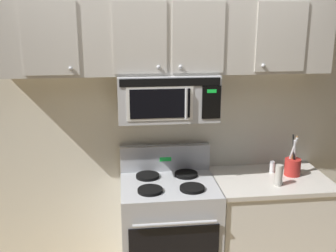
{
  "coord_description": "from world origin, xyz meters",
  "views": [
    {
      "loc": [
        -0.35,
        -2.49,
        2.18
      ],
      "look_at": [
        0.0,
        0.49,
        1.35
      ],
      "focal_mm": 42.88,
      "sensor_mm": 36.0,
      "label": 1
    }
  ],
  "objects_px": {
    "stove_range": "(169,232)",
    "salt_shaker": "(272,167)",
    "over_range_microwave": "(167,96)",
    "utensil_crock_red": "(293,165)",
    "pepper_mill": "(279,175)"
  },
  "relations": [
    {
      "from": "salt_shaker",
      "to": "stove_range",
      "type": "bearing_deg",
      "value": -172.22
    },
    {
      "from": "stove_range",
      "to": "pepper_mill",
      "type": "height_order",
      "value": "stove_range"
    },
    {
      "from": "stove_range",
      "to": "salt_shaker",
      "type": "relative_size",
      "value": 11.39
    },
    {
      "from": "utensil_crock_red",
      "to": "pepper_mill",
      "type": "bearing_deg",
      "value": -135.53
    },
    {
      "from": "utensil_crock_red",
      "to": "salt_shaker",
      "type": "relative_size",
      "value": 3.52
    },
    {
      "from": "over_range_microwave",
      "to": "utensil_crock_red",
      "type": "bearing_deg",
      "value": -3.89
    },
    {
      "from": "salt_shaker",
      "to": "pepper_mill",
      "type": "distance_m",
      "value": 0.27
    },
    {
      "from": "utensil_crock_red",
      "to": "salt_shaker",
      "type": "xyz_separation_m",
      "value": [
        -0.14,
        0.08,
        -0.04
      ]
    },
    {
      "from": "stove_range",
      "to": "over_range_microwave",
      "type": "xyz_separation_m",
      "value": [
        -0.0,
        0.12,
        1.11
      ]
    },
    {
      "from": "stove_range",
      "to": "salt_shaker",
      "type": "bearing_deg",
      "value": 7.78
    },
    {
      "from": "over_range_microwave",
      "to": "salt_shaker",
      "type": "bearing_deg",
      "value": 0.32
    },
    {
      "from": "over_range_microwave",
      "to": "salt_shaker",
      "type": "relative_size",
      "value": 7.73
    },
    {
      "from": "over_range_microwave",
      "to": "utensil_crock_red",
      "type": "height_order",
      "value": "over_range_microwave"
    },
    {
      "from": "salt_shaker",
      "to": "over_range_microwave",
      "type": "bearing_deg",
      "value": -179.68
    },
    {
      "from": "utensil_crock_red",
      "to": "salt_shaker",
      "type": "distance_m",
      "value": 0.17
    }
  ]
}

